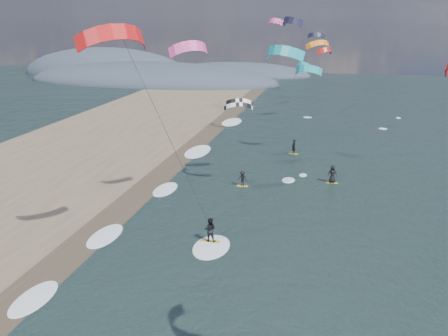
# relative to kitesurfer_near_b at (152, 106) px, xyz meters

# --- Properties ---
(wet_sand_strip) EXTENTS (3.00, 240.00, 0.00)m
(wet_sand_strip) POSITION_rel_kitesurfer_near_b_xyz_m (-6.66, -1.48, -10.77)
(wet_sand_strip) COLOR #382D23
(wet_sand_strip) RESTS_ON ground
(coastal_hills) EXTENTS (80.00, 41.00, 15.00)m
(coastal_hills) POSITION_rel_kitesurfer_near_b_xyz_m (-39.50, 96.38, -10.78)
(coastal_hills) COLOR #3D4756
(coastal_hills) RESTS_ON ground
(kitesurfer_near_b) EXTENTS (7.12, 9.38, 16.06)m
(kitesurfer_near_b) POSITION_rel_kitesurfer_near_b_xyz_m (0.00, 0.00, 0.00)
(kitesurfer_near_b) COLOR gold
(kitesurfer_near_b) RESTS_ON ground
(far_kitesurfers) EXTENTS (9.62, 13.70, 1.81)m
(far_kitesurfers) POSITION_rel_kitesurfer_near_b_xyz_m (6.54, 21.13, -9.92)
(far_kitesurfers) COLOR gold
(far_kitesurfers) RESTS_ON ground
(bg_kite_field) EXTENTS (11.66, 71.90, 9.69)m
(bg_kite_field) POSITION_rel_kitesurfer_near_b_xyz_m (4.82, 41.83, 1.11)
(bg_kite_field) COLOR teal
(bg_kite_field) RESTS_ON ground
(shoreline_surf) EXTENTS (2.40, 79.40, 0.11)m
(shoreline_surf) POSITION_rel_kitesurfer_near_b_xyz_m (-5.46, 3.27, -10.78)
(shoreline_surf) COLOR white
(shoreline_surf) RESTS_ON ground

